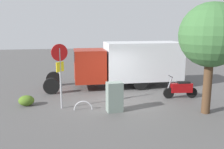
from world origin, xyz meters
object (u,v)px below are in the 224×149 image
(box_truck_near, at_px, (127,62))
(bike_rack_hoop, at_px, (83,110))
(street_tree, at_px, (211,36))
(motorcycle, at_px, (181,88))
(stop_sign, at_px, (60,66))
(utility_cabinet, at_px, (115,97))

(box_truck_near, xyz_separation_m, bike_rack_hoop, (3.00, 3.90, -1.55))
(street_tree, bearing_deg, motorcycle, -88.76)
(motorcycle, distance_m, street_tree, 3.62)
(box_truck_near, xyz_separation_m, motorcycle, (-2.17, 2.98, -1.03))
(bike_rack_hoop, bearing_deg, stop_sign, -22.63)
(box_truck_near, bearing_deg, bike_rack_hoop, 52.97)
(street_tree, relative_size, utility_cabinet, 3.56)
(motorcycle, distance_m, stop_sign, 6.32)
(street_tree, bearing_deg, box_truck_near, -67.07)
(utility_cabinet, bearing_deg, motorcycle, -160.31)
(stop_sign, xyz_separation_m, street_tree, (-6.18, 1.76, 1.37))
(bike_rack_hoop, bearing_deg, street_tree, 165.42)
(stop_sign, height_order, bike_rack_hoop, stop_sign)
(motorcycle, relative_size, street_tree, 0.38)
(street_tree, xyz_separation_m, bike_rack_hoop, (5.22, -1.36, -3.34))
(street_tree, xyz_separation_m, utility_cabinet, (3.87, -0.91, -2.68))
(street_tree, height_order, utility_cabinet, street_tree)
(motorcycle, distance_m, bike_rack_hoop, 5.28)
(stop_sign, relative_size, utility_cabinet, 2.24)
(motorcycle, xyz_separation_m, utility_cabinet, (3.82, 1.37, 0.14))
(stop_sign, bearing_deg, box_truck_near, -138.58)
(box_truck_near, height_order, utility_cabinet, box_truck_near)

